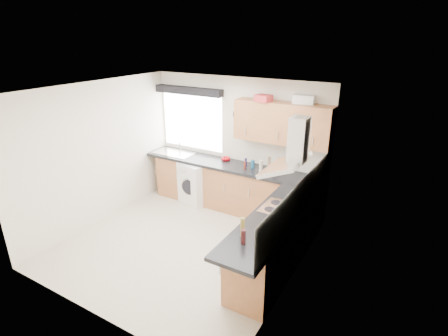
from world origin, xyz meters
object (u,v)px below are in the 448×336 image
Objects in this scene: washing_machine at (197,182)px; upper_cabinets at (282,123)px; oven at (279,238)px; extractor_hood at (292,152)px.

upper_cabinets is at bearing 22.80° from washing_machine.
extractor_hood reaches higher than oven.
extractor_hood is 1.48m from upper_cabinets.
extractor_hood is at bearing -0.00° from oven.
washing_machine reaches higher than oven.
oven is 1.99m from upper_cabinets.
extractor_hood is (0.10, -0.00, 1.34)m from oven.
extractor_hood is 0.91× the size of washing_machine.
washing_machine is (-2.29, 1.10, -1.34)m from extractor_hood.
washing_machine is (-2.19, 1.10, 0.00)m from oven.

